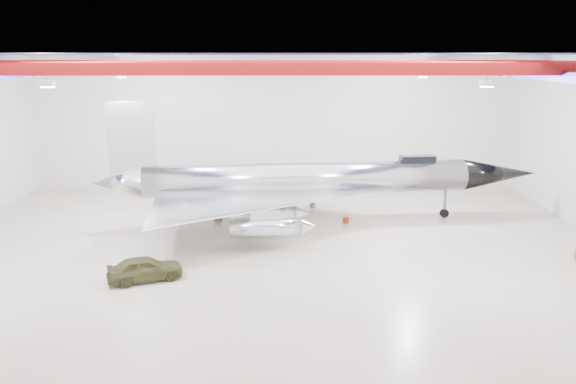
{
  "coord_description": "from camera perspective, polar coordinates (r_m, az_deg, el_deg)",
  "views": [
    {
      "loc": [
        0.65,
        -31.96,
        10.91
      ],
      "look_at": [
        0.99,
        2.0,
        2.67
      ],
      "focal_mm": 35.0,
      "sensor_mm": 36.0,
      "label": 1
    }
  ],
  "objects": [
    {
      "name": "toolbox_red",
      "position": [
        41.09,
        -4.15,
        -1.56
      ],
      "size": [
        0.54,
        0.46,
        0.33
      ],
      "primitive_type": "cube",
      "rotation": [
        0.0,
        0.0,
        0.19
      ],
      "color": "#A92310",
      "rests_on": "floor"
    },
    {
      "name": "engine_drum",
      "position": [
        38.05,
        -2.26,
        -2.66
      ],
      "size": [
        0.6,
        0.6,
        0.48
      ],
      "primitive_type": "cylinder",
      "rotation": [
        0.0,
        0.0,
        0.15
      ],
      "color": "#59595B",
      "rests_on": "floor"
    },
    {
      "name": "jet_aircraft",
      "position": [
        37.36,
        1.88,
        0.92
      ],
      "size": [
        30.05,
        18.78,
        8.19
      ],
      "rotation": [
        0.0,
        0.0,
        0.1
      ],
      "color": "silver",
      "rests_on": "floor"
    },
    {
      "name": "ceiling",
      "position": [
        31.96,
        -1.78,
        13.79
      ],
      "size": [
        40.0,
        40.0,
        0.0
      ],
      "primitive_type": "plane",
      "rotation": [
        3.14,
        0.0,
        0.0
      ],
      "color": "#0A0F38",
      "rests_on": "wall_back"
    },
    {
      "name": "spares_box",
      "position": [
        41.59,
        2.5,
        -1.31
      ],
      "size": [
        0.52,
        0.52,
        0.38
      ],
      "primitive_type": "cylinder",
      "rotation": [
        0.0,
        0.0,
        0.25
      ],
      "color": "#59595B",
      "rests_on": "floor"
    },
    {
      "name": "oil_barrel",
      "position": [
        39.25,
        -5.03,
        -2.24
      ],
      "size": [
        0.7,
        0.61,
        0.42
      ],
      "primitive_type": "cube",
      "rotation": [
        0.0,
        0.0,
        0.25
      ],
      "color": "olive",
      "rests_on": "floor"
    },
    {
      "name": "jeep",
      "position": [
        29.06,
        -14.34,
        -7.53
      ],
      "size": [
        3.96,
        2.69,
        1.25
      ],
      "primitive_type": "imported",
      "rotation": [
        0.0,
        0.0,
        1.93
      ],
      "color": "#3D3C1E",
      "rests_on": "floor"
    },
    {
      "name": "floor",
      "position": [
        33.77,
        -1.65,
        -5.21
      ],
      "size": [
        40.0,
        40.0,
        0.0
      ],
      "primitive_type": "plane",
      "color": "#B8AA92",
      "rests_on": "ground"
    },
    {
      "name": "crate_ply",
      "position": [
        38.82,
        -7.13,
        -2.51
      ],
      "size": [
        0.63,
        0.57,
        0.36
      ],
      "primitive_type": "cube",
      "rotation": [
        0.0,
        0.0,
        0.35
      ],
      "color": "olive",
      "rests_on": "floor"
    },
    {
      "name": "tool_chest",
      "position": [
        37.93,
        5.9,
        -2.85
      ],
      "size": [
        0.52,
        0.52,
        0.39
      ],
      "primitive_type": "cylinder",
      "rotation": [
        0.0,
        0.0,
        0.24
      ],
      "color": "#A92310",
      "rests_on": "floor"
    },
    {
      "name": "crate_small",
      "position": [
        42.05,
        -11.08,
        -1.46
      ],
      "size": [
        0.47,
        0.42,
        0.27
      ],
      "primitive_type": "cube",
      "rotation": [
        0.0,
        0.0,
        0.32
      ],
      "color": "#59595B",
      "rests_on": "floor"
    },
    {
      "name": "wall_back",
      "position": [
        47.27,
        -1.36,
        7.06
      ],
      "size": [
        40.0,
        0.0,
        40.0
      ],
      "primitive_type": "plane",
      "rotation": [
        1.57,
        0.0,
        0.0
      ],
      "color": "silver",
      "rests_on": "floor"
    },
    {
      "name": "ceiling_structure",
      "position": [
        31.97,
        -1.78,
        12.58
      ],
      "size": [
        39.5,
        29.5,
        1.08
      ],
      "color": "#9B1111",
      "rests_on": "ceiling"
    }
  ]
}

